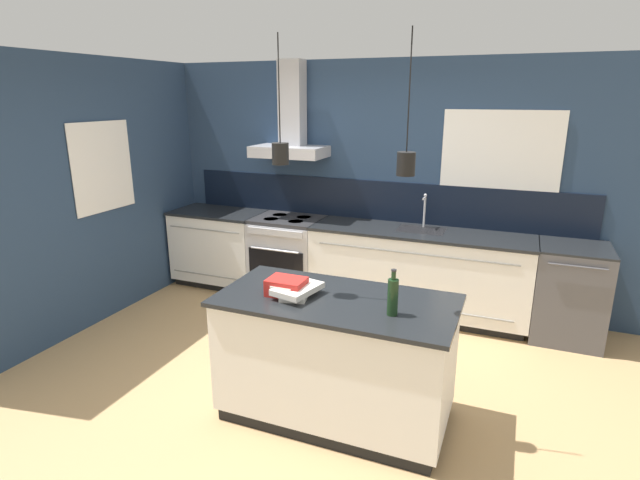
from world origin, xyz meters
name	(u,v)px	position (x,y,z in m)	size (l,w,h in m)	color
ground_plane	(302,384)	(0.00, 0.00, 0.00)	(16.00, 16.00, 0.00)	tan
wall_back	(371,179)	(-0.06, 2.00, 1.36)	(5.60, 2.40, 2.60)	navy
wall_left	(113,189)	(-2.43, 0.70, 1.30)	(0.08, 3.80, 2.60)	navy
counter_run_left	(221,247)	(-1.83, 1.69, 0.46)	(1.08, 0.64, 0.91)	black
counter_run_sink	(418,272)	(0.57, 1.69, 0.46)	(2.24, 0.64, 1.26)	black
oven_range	(288,257)	(-0.92, 1.69, 0.46)	(0.76, 0.66, 0.91)	#B5B5BA
dishwasher	(569,293)	(1.99, 1.69, 0.46)	(0.62, 0.65, 0.91)	#4C4C51
kitchen_island	(336,358)	(0.38, -0.27, 0.46)	(1.62, 0.81, 0.91)	black
bottle_on_island	(393,296)	(0.80, -0.38, 1.03)	(0.07, 0.07, 0.30)	#193319
book_stack	(297,290)	(0.12, -0.33, 0.95)	(0.29, 0.37, 0.07)	silver
red_supply_box	(286,287)	(0.04, -0.34, 0.97)	(0.25, 0.20, 0.12)	red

